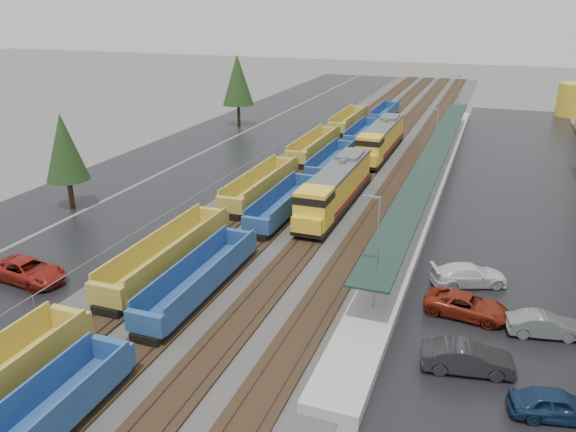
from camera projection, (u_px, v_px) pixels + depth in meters
name	position (u px, v px, depth m)	size (l,w,h in m)	color
ballast_strip	(367.00, 152.00, 73.15)	(20.00, 160.00, 0.08)	#302D2B
trackbed	(367.00, 152.00, 73.11)	(14.60, 160.00, 0.22)	black
west_parking_lot	(261.00, 143.00, 78.02)	(10.00, 160.00, 0.02)	black
west_road	(197.00, 138.00, 81.27)	(9.00, 160.00, 0.02)	black
east_commuter_lot	(525.00, 191.00, 58.24)	(16.00, 100.00, 0.02)	black
station_platform	(432.00, 176.00, 61.07)	(3.00, 80.00, 8.00)	#9E9B93
chainlink_fence	(294.00, 137.00, 74.30)	(0.08, 160.04, 2.02)	gray
tree_west_near	(64.00, 147.00, 51.95)	(3.96, 3.96, 9.00)	#332316
tree_west_far	(238.00, 80.00, 86.83)	(4.84, 4.84, 11.00)	#332316
locomotive_lead	(335.00, 188.00, 52.13)	(2.79, 18.38, 4.16)	black
locomotive_trail	(381.00, 139.00, 70.52)	(2.79, 18.38, 4.16)	black
well_string_yellow	(222.00, 215.00, 48.57)	(2.66, 102.45, 2.36)	#A7922E
well_string_blue	(284.00, 204.00, 51.27)	(2.47, 108.36, 2.19)	navy
storage_tank	(574.00, 100.00, 95.54)	(5.55, 5.55, 5.55)	gold
parked_car_west_c	(28.00, 271.00, 39.31)	(5.74, 2.65, 1.60)	maroon
parked_car_east_a	(468.00, 358.00, 29.68)	(4.83, 1.68, 1.59)	black
parked_car_east_b	(467.00, 306.00, 34.97)	(5.16, 2.38, 1.44)	maroon
parked_car_east_c	(469.00, 275.00, 38.80)	(5.21, 2.12, 1.51)	silver
parked_car_east_d	(556.00, 405.00, 26.36)	(4.26, 1.71, 1.45)	#132847
parked_car_east_e	(544.00, 325.00, 32.90)	(4.23, 1.48, 1.39)	slate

